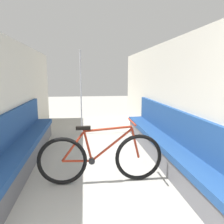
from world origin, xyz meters
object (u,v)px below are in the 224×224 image
at_px(bicycle, 101,158).
at_px(grab_pole_near, 81,94).
at_px(bench_seat_row_left, 15,156).
at_px(bench_seat_row_right, 171,149).

bearing_deg(bicycle, grab_pole_near, 90.44).
xyz_separation_m(bench_seat_row_left, bench_seat_row_right, (2.46, 0.00, 0.00)).
height_order(bench_seat_row_right, grab_pole_near, grab_pole_near).
xyz_separation_m(bicycle, grab_pole_near, (-0.29, 2.66, 0.67)).
height_order(bench_seat_row_left, bench_seat_row_right, same).
height_order(bench_seat_row_left, grab_pole_near, grab_pole_near).
distance_m(bicycle, grab_pole_near, 2.76).
xyz_separation_m(bench_seat_row_right, grab_pole_near, (-1.48, 2.30, 0.73)).
distance_m(bench_seat_row_right, bicycle, 1.25).
relative_size(bench_seat_row_right, grab_pole_near, 2.14).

